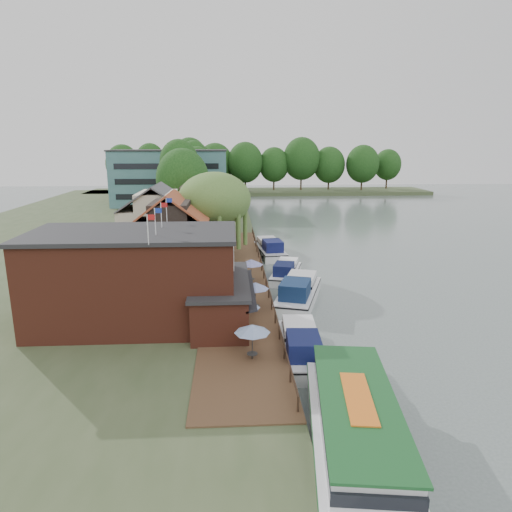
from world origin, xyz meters
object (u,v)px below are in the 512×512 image
object	(u,v)px
umbrella_1	(246,316)
swan	(314,379)
cottage_a	(172,232)
cottage_c	(194,208)
umbrella_0	(252,342)
willow	(215,216)
tour_boat	(359,438)
umbrella_2	(238,308)
cottage_b	(158,218)
cruiser_0	(301,342)
cruiser_3	(270,247)
cruiser_1	(299,289)
pub	(161,277)
umbrella_4	(251,271)
cruiser_2	(286,269)
hotel_block	(171,177)
umbrella_3	(255,296)

from	to	relation	value
umbrella_1	swan	distance (m)	7.38
cottage_a	cottage_c	xyz separation A→B (m)	(1.00, 19.00, 0.00)
cottage_a	umbrella_0	distance (m)	23.40
willow	tour_boat	xyz separation A→B (m)	(7.51, -36.08, -4.55)
willow	umbrella_0	size ratio (longest dim) A/B	4.39
cottage_c	umbrella_2	distance (m)	35.40
cottage_b	umbrella_2	world-z (taller)	cottage_b
cruiser_0	cruiser_3	bearing A→B (deg)	92.64
umbrella_1	swan	xyz separation A→B (m)	(4.10, -5.79, -2.07)
cruiser_1	pub	bearing A→B (deg)	-132.78
pub	umbrella_2	bearing A→B (deg)	-7.74
umbrella_1	cruiser_3	bearing A→B (deg)	81.43
cottage_c	umbrella_0	distance (m)	41.56
willow	umbrella_4	xyz separation A→B (m)	(3.83, -10.24, -3.93)
cruiser_0	cruiser_2	bearing A→B (deg)	89.58
cottage_a	umbrella_2	xyz separation A→B (m)	(6.82, -15.79, -2.96)
umbrella_1	willow	bearing A→B (deg)	97.30
cottage_b	umbrella_1	world-z (taller)	cottage_b
umbrella_4	cruiser_2	world-z (taller)	umbrella_4
pub	umbrella_1	size ratio (longest dim) A/B	8.42
umbrella_2	cruiser_2	distance (m)	16.31
pub	cottage_b	xyz separation A→B (m)	(-4.00, 25.00, 0.60)
pub	umbrella_2	xyz separation A→B (m)	(5.82, -0.79, -2.36)
hotel_block	cruiser_1	size ratio (longest dim) A/B	2.34
hotel_block	tour_boat	size ratio (longest dim) A/B	1.67
cruiser_0	swan	world-z (taller)	cruiser_0
willow	umbrella_3	distance (m)	18.78
cottage_a	cruiser_0	world-z (taller)	cottage_a
cottage_b	umbrella_2	size ratio (longest dim) A/B	4.04
umbrella_1	umbrella_2	world-z (taller)	same
umbrella_4	cruiser_1	distance (m)	5.38
willow	umbrella_2	bearing A→B (deg)	-83.64
umbrella_0	tour_boat	distance (m)	10.18
umbrella_2	umbrella_3	distance (m)	3.21
cruiser_3	cottage_c	bearing A→B (deg)	133.41
hotel_block	umbrella_2	world-z (taller)	hotel_block
hotel_block	cruiser_0	distance (m)	78.02
tour_boat	umbrella_3	bearing A→B (deg)	108.92
cottage_a	tour_boat	bearing A→B (deg)	-68.87
cottage_c	umbrella_1	xyz separation A→B (m)	(6.37, -36.40, -2.96)
cottage_a	umbrella_3	bearing A→B (deg)	-57.29
cottage_a	cottage_b	xyz separation A→B (m)	(-3.00, 10.00, 0.00)
umbrella_4	cottage_c	bearing A→B (deg)	106.83
pub	umbrella_0	xyz separation A→B (m)	(6.63, -6.92, -2.36)
hotel_block	umbrella_1	xyz separation A→B (m)	(14.37, -73.40, -4.86)
willow	cruiser_1	world-z (taller)	willow
pub	swan	xyz separation A→B (m)	(10.46, -8.19, -4.43)
umbrella_1	pub	bearing A→B (deg)	159.33
umbrella_3	cottage_c	bearing A→B (deg)	102.91
willow	umbrella_3	xyz separation A→B (m)	(3.83, -17.96, -3.93)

